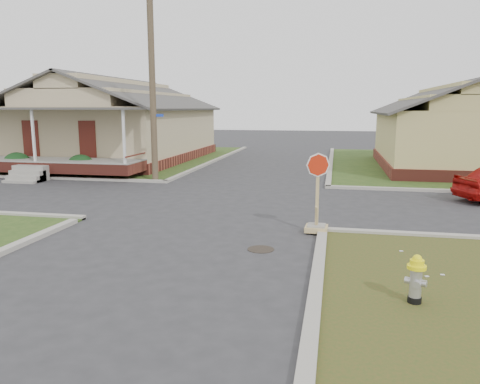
# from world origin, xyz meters

# --- Properties ---
(ground) EXTENTS (120.00, 120.00, 0.00)m
(ground) POSITION_xyz_m (0.00, 0.00, 0.00)
(ground) COLOR #2D2D30
(ground) RESTS_ON ground
(verge_far_left) EXTENTS (19.00, 19.00, 0.05)m
(verge_far_left) POSITION_xyz_m (-13.00, 18.00, 0.03)
(verge_far_left) COLOR #284318
(verge_far_left) RESTS_ON ground
(curbs) EXTENTS (80.00, 40.00, 0.12)m
(curbs) POSITION_xyz_m (0.00, 5.00, 0.00)
(curbs) COLOR #9F9B8F
(curbs) RESTS_ON ground
(manhole) EXTENTS (0.64, 0.64, 0.01)m
(manhole) POSITION_xyz_m (2.20, -0.50, 0.01)
(manhole) COLOR black
(manhole) RESTS_ON ground
(corner_house) EXTENTS (10.10, 15.50, 5.30)m
(corner_house) POSITION_xyz_m (-10.00, 16.68, 2.28)
(corner_house) COLOR maroon
(corner_house) RESTS_ON ground
(side_house_yellow) EXTENTS (7.60, 11.60, 4.70)m
(side_house_yellow) POSITION_xyz_m (10.00, 16.50, 2.19)
(side_house_yellow) COLOR maroon
(side_house_yellow) RESTS_ON ground
(utility_pole) EXTENTS (1.80, 0.28, 9.00)m
(utility_pole) POSITION_xyz_m (-4.20, 8.90, 4.66)
(utility_pole) COLOR #453528
(utility_pole) RESTS_ON ground
(fire_hydrant) EXTENTS (0.32, 0.32, 0.85)m
(fire_hydrant) POSITION_xyz_m (5.28, -3.13, 0.52)
(fire_hydrant) COLOR black
(fire_hydrant) RESTS_ON ground
(stop_sign) EXTENTS (0.60, 0.59, 2.12)m
(stop_sign) POSITION_xyz_m (3.43, 1.28, 0.51)
(stop_sign) COLOR tan
(stop_sign) RESTS_ON ground
(hedge_left) EXTENTS (1.43, 1.17, 1.09)m
(hedge_left) POSITION_xyz_m (-11.81, 9.54, 0.60)
(hedge_left) COLOR #123214
(hedge_left) RESTS_ON verge_far_left
(hedge_right) EXTENTS (1.39, 1.14, 1.06)m
(hedge_right) POSITION_xyz_m (-8.32, 9.58, 0.58)
(hedge_right) COLOR #123214
(hedge_right) RESTS_ON verge_far_left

